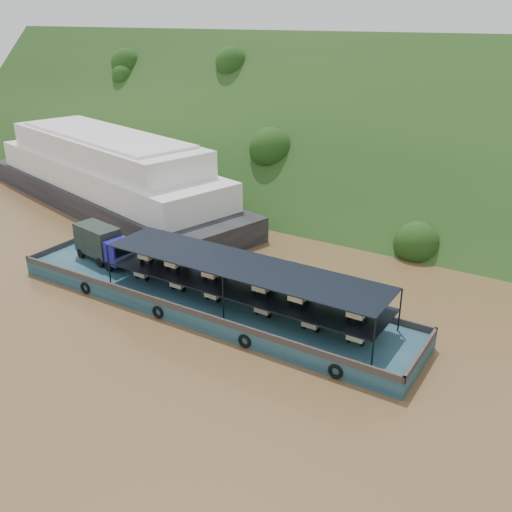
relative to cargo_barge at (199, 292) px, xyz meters
The scene contains 4 objects.
ground 4.99m from the cargo_barge, 19.08° to the left, with size 160.00×160.00×0.00m, color brown.
hillside 37.89m from the cargo_barge, 83.02° to the left, with size 140.00×28.00×28.00m, color #193613.
cargo_barge is the anchor object (origin of this frame).
passenger_ferry 29.29m from the cargo_barge, 149.00° to the left, with size 45.50×21.80×8.94m.
Camera 1 is at (21.10, -34.08, 21.86)m, focal length 40.00 mm.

